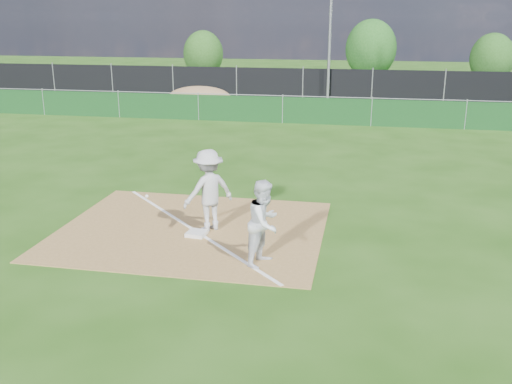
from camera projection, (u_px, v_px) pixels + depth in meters
The scene contains 17 objects.
ground at pixel (263, 146), 21.56m from camera, with size 90.00×90.00×0.00m, color #1F470F.
infield_dirt at pixel (192, 229), 13.12m from camera, with size 6.00×5.00×0.02m, color olive.
foul_line at pixel (192, 229), 13.12m from camera, with size 0.08×7.00×0.01m, color white.
green_fence at pixel (283, 110), 26.07m from camera, with size 44.00×0.05×1.20m, color #0E3614.
dirt_mound at pixel (199, 97), 30.28m from camera, with size 3.38×2.60×1.17m, color olive.
black_fence at pixel (303, 84), 33.49m from camera, with size 46.00×0.04×1.80m, color black.
parking_lot at pixel (311, 89), 38.44m from camera, with size 46.00×9.00×0.01m, color black.
light_pole at pixel (330, 29), 32.01m from camera, with size 0.16×0.16×8.00m, color slate.
first_base at pixel (197, 233), 12.73m from camera, with size 0.41×0.41×0.09m, color silver.
play_at_first at pixel (209, 190), 12.83m from camera, with size 2.05×1.33×1.87m.
runner at pixel (264, 223), 11.09m from camera, with size 0.84×0.65×1.72m, color silver.
car_left at pixel (195, 77), 38.38m from camera, with size 1.77×4.41×1.50m, color #A9AAB0.
car_mid at pixel (295, 81), 37.24m from camera, with size 1.43×4.10×1.35m, color black.
car_right at pixel (366, 82), 36.32m from camera, with size 1.95×4.80×1.39m, color black.
tree_left at pixel (203, 54), 44.62m from camera, with size 3.10×3.10×3.68m.
tree_mid at pixel (371, 49), 43.31m from camera, with size 3.83×3.83×4.54m.
tree_right at pixel (492, 58), 40.39m from camera, with size 3.05×3.05×3.62m.
Camera 1 is at (3.81, -10.77, 4.70)m, focal length 40.00 mm.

